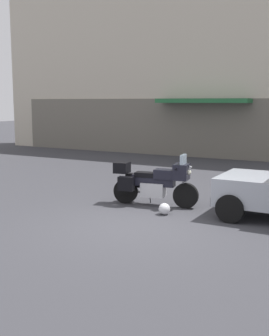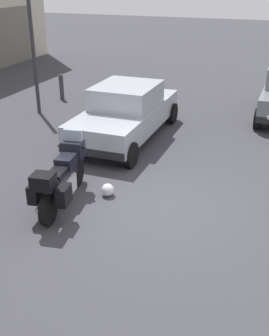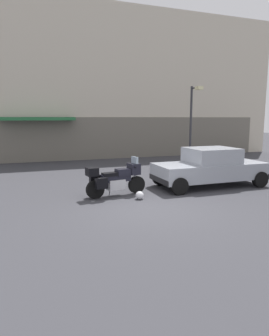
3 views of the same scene
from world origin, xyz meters
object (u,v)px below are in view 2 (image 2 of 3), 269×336
Objects in this scene: motorcycle at (62,177)px; helmet at (108,190)px; car_sedan_far at (126,112)px; streetlamp_curbside at (36,32)px; bollard_curbside at (61,86)px.

helmet is at bearing -56.58° from motorcycle.
car_sedan_far is 4.18m from streetlamp_curbside.
streetlamp_curbside reaches higher than helmet.
motorcycle is at bearing 132.43° from helmet.
bollard_curbside is at bearing 20.92° from motorcycle.
streetlamp_curbside is at bearing 44.33° from helmet.
streetlamp_curbside is 2.79m from bollard_curbside.
streetlamp_curbside is at bearing 71.63° from car_sedan_far.
car_sedan_far reaches higher than bollard_curbside.
car_sedan_far is at bearing -127.73° from bollard_curbside.
car_sedan_far reaches higher than motorcycle.
motorcycle is 6.75m from streetlamp_curbside.
motorcycle is at bearing -150.06° from bollard_curbside.
motorcycle is at bearing -176.66° from car_sedan_far.
bollard_curbside is (6.32, 4.72, 0.37)m from helmet.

